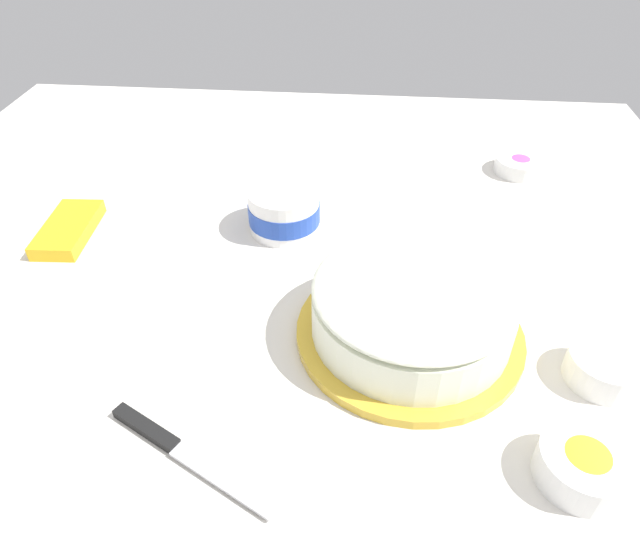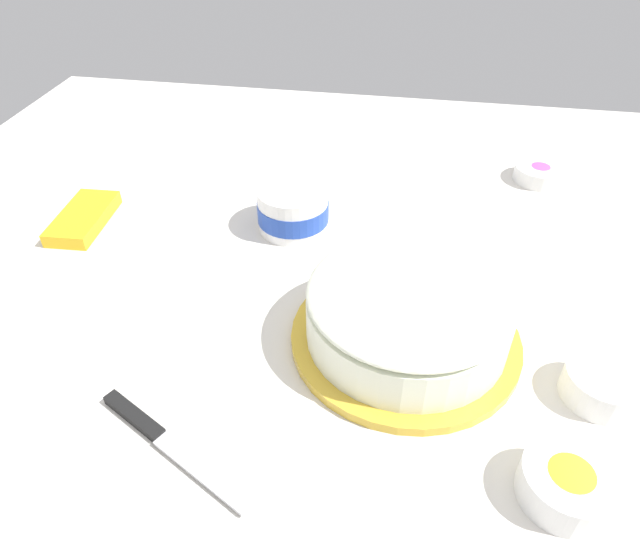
{
  "view_description": "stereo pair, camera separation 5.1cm",
  "coord_description": "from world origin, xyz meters",
  "px_view_note": "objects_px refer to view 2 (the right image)",
  "views": [
    {
      "loc": [
        0.67,
        0.13,
        0.56
      ],
      "look_at": [
        0.04,
        0.07,
        0.04
      ],
      "focal_mm": 31.83,
      "sensor_mm": 36.0,
      "label": 1
    },
    {
      "loc": [
        0.67,
        0.18,
        0.56
      ],
      "look_at": [
        0.04,
        0.07,
        0.04
      ],
      "focal_mm": 31.83,
      "sensor_mm": 36.0,
      "label": 2
    }
  ],
  "objects_px": {
    "frosted_cake": "(408,315)",
    "frosting_tub": "(293,208)",
    "sprinkle_bowl_pink": "(603,384)",
    "sprinkle_bowl_rainbow": "(539,173)",
    "sprinkle_bowl_yellow": "(567,482)",
    "candy_box_lower": "(83,218)",
    "spreading_knife": "(161,437)"
  },
  "relations": [
    {
      "from": "sprinkle_bowl_yellow",
      "to": "sprinkle_bowl_rainbow",
      "type": "distance_m",
      "value": 0.7
    },
    {
      "from": "candy_box_lower",
      "to": "sprinkle_bowl_yellow",
      "type": "bearing_deg",
      "value": 59.06
    },
    {
      "from": "frosted_cake",
      "to": "frosting_tub",
      "type": "distance_m",
      "value": 0.32
    },
    {
      "from": "frosting_tub",
      "to": "sprinkle_bowl_yellow",
      "type": "bearing_deg",
      "value": 40.59
    },
    {
      "from": "sprinkle_bowl_pink",
      "to": "sprinkle_bowl_yellow",
      "type": "relative_size",
      "value": 0.97
    },
    {
      "from": "sprinkle_bowl_rainbow",
      "to": "sprinkle_bowl_yellow",
      "type": "bearing_deg",
      "value": -4.82
    },
    {
      "from": "sprinkle_bowl_yellow",
      "to": "sprinkle_bowl_pink",
      "type": "bearing_deg",
      "value": 155.98
    },
    {
      "from": "sprinkle_bowl_yellow",
      "to": "candy_box_lower",
      "type": "distance_m",
      "value": 0.85
    },
    {
      "from": "sprinkle_bowl_rainbow",
      "to": "sprinkle_bowl_pink",
      "type": "bearing_deg",
      "value": 0.74
    },
    {
      "from": "sprinkle_bowl_yellow",
      "to": "candy_box_lower",
      "type": "xyz_separation_m",
      "value": [
        -0.4,
        -0.75,
        -0.01
      ]
    },
    {
      "from": "frosting_tub",
      "to": "spreading_knife",
      "type": "relative_size",
      "value": 0.57
    },
    {
      "from": "sprinkle_bowl_rainbow",
      "to": "candy_box_lower",
      "type": "distance_m",
      "value": 0.86
    },
    {
      "from": "frosted_cake",
      "to": "sprinkle_bowl_rainbow",
      "type": "distance_m",
      "value": 0.55
    },
    {
      "from": "sprinkle_bowl_rainbow",
      "to": "candy_box_lower",
      "type": "height_order",
      "value": "sprinkle_bowl_rainbow"
    },
    {
      "from": "frosting_tub",
      "to": "spreading_knife",
      "type": "height_order",
      "value": "frosting_tub"
    },
    {
      "from": "frosted_cake",
      "to": "sprinkle_bowl_rainbow",
      "type": "relative_size",
      "value": 3.2
    },
    {
      "from": "frosted_cake",
      "to": "sprinkle_bowl_yellow",
      "type": "bearing_deg",
      "value": 41.44
    },
    {
      "from": "frosting_tub",
      "to": "sprinkle_bowl_yellow",
      "type": "xyz_separation_m",
      "value": [
        0.45,
        0.38,
        -0.02
      ]
    },
    {
      "from": "sprinkle_bowl_pink",
      "to": "sprinkle_bowl_rainbow",
      "type": "relative_size",
      "value": 0.98
    },
    {
      "from": "spreading_knife",
      "to": "sprinkle_bowl_yellow",
      "type": "relative_size",
      "value": 2.2
    },
    {
      "from": "spreading_knife",
      "to": "sprinkle_bowl_rainbow",
      "type": "distance_m",
      "value": 0.86
    },
    {
      "from": "frosted_cake",
      "to": "frosting_tub",
      "type": "xyz_separation_m",
      "value": [
        -0.25,
        -0.21,
        -0.01
      ]
    },
    {
      "from": "frosting_tub",
      "to": "sprinkle_bowl_pink",
      "type": "bearing_deg",
      "value": 56.17
    },
    {
      "from": "frosted_cake",
      "to": "sprinkle_bowl_rainbow",
      "type": "xyz_separation_m",
      "value": [
        -0.49,
        0.24,
        -0.03
      ]
    },
    {
      "from": "sprinkle_bowl_yellow",
      "to": "spreading_knife",
      "type": "bearing_deg",
      "value": -89.07
    },
    {
      "from": "frosting_tub",
      "to": "candy_box_lower",
      "type": "distance_m",
      "value": 0.37
    },
    {
      "from": "frosting_tub",
      "to": "sprinkle_bowl_rainbow",
      "type": "distance_m",
      "value": 0.51
    },
    {
      "from": "frosting_tub",
      "to": "spreading_knife",
      "type": "distance_m",
      "value": 0.46
    },
    {
      "from": "sprinkle_bowl_rainbow",
      "to": "candy_box_lower",
      "type": "xyz_separation_m",
      "value": [
        0.3,
        -0.81,
        -0.0
      ]
    },
    {
      "from": "frosted_cake",
      "to": "sprinkle_bowl_yellow",
      "type": "xyz_separation_m",
      "value": [
        0.2,
        0.18,
        -0.02
      ]
    },
    {
      "from": "sprinkle_bowl_yellow",
      "to": "candy_box_lower",
      "type": "height_order",
      "value": "sprinkle_bowl_yellow"
    },
    {
      "from": "spreading_knife",
      "to": "candy_box_lower",
      "type": "xyz_separation_m",
      "value": [
        -0.4,
        -0.31,
        0.01
      ]
    }
  ]
}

